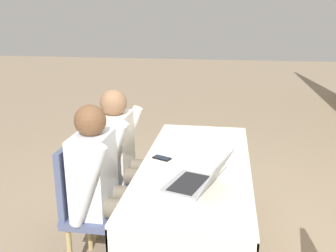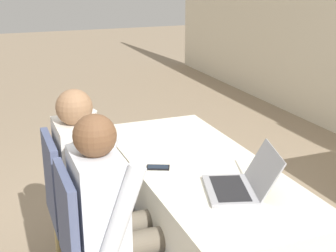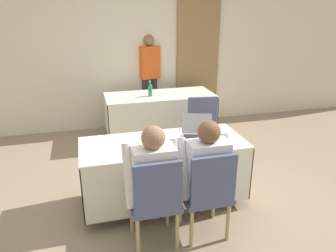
% 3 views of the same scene
% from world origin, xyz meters
% --- Properties ---
extents(conference_table_near, '(1.72, 0.72, 0.72)m').
position_xyz_m(conference_table_near, '(0.00, 0.00, 0.54)').
color(conference_table_near, silver).
rests_on(conference_table_near, ground_plane).
extents(laptop, '(0.41, 0.42, 0.22)m').
position_xyz_m(laptop, '(0.38, 0.04, 0.76)').
color(laptop, '#99999E').
rests_on(laptop, conference_table_near).
extents(cell_phone, '(0.11, 0.14, 0.01)m').
position_xyz_m(cell_phone, '(-0.03, -0.24, 0.73)').
color(cell_phone, black).
rests_on(cell_phone, conference_table_near).
extents(paper_beside_laptop, '(0.30, 0.35, 0.00)m').
position_xyz_m(paper_beside_laptop, '(-0.22, -0.10, 0.72)').
color(paper_beside_laptop, white).
rests_on(paper_beside_laptop, conference_table_near).
extents(paper_centre_table, '(0.30, 0.35, 0.00)m').
position_xyz_m(paper_centre_table, '(0.59, -0.05, 0.72)').
color(paper_centre_table, white).
rests_on(paper_centre_table, conference_table_near).
extents(chair_near_left, '(0.44, 0.44, 0.90)m').
position_xyz_m(chair_near_left, '(-0.24, -0.67, 0.49)').
color(chair_near_left, tan).
rests_on(chair_near_left, ground_plane).
extents(chair_near_right, '(0.44, 0.44, 0.90)m').
position_xyz_m(chair_near_right, '(0.24, -0.67, 0.49)').
color(chair_near_right, tan).
rests_on(chair_near_right, ground_plane).
extents(person_checkered_shirt, '(0.50, 0.52, 1.16)m').
position_xyz_m(person_checkered_shirt, '(-0.24, -0.57, 0.65)').
color(person_checkered_shirt, '#665B4C').
rests_on(person_checkered_shirt, ground_plane).
extents(person_white_shirt, '(0.50, 0.52, 1.16)m').
position_xyz_m(person_white_shirt, '(0.24, -0.57, 0.65)').
color(person_white_shirt, '#665B4C').
rests_on(person_white_shirt, ground_plane).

